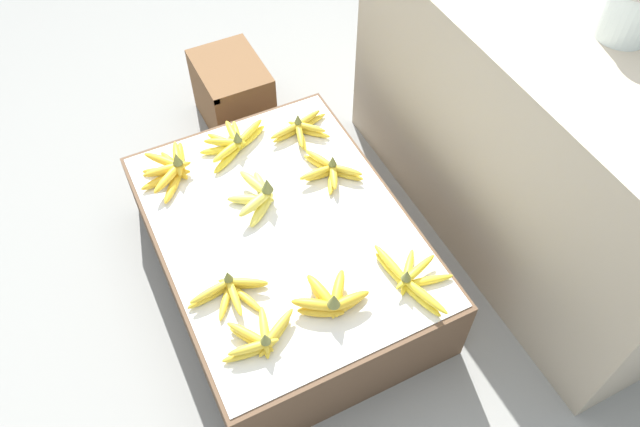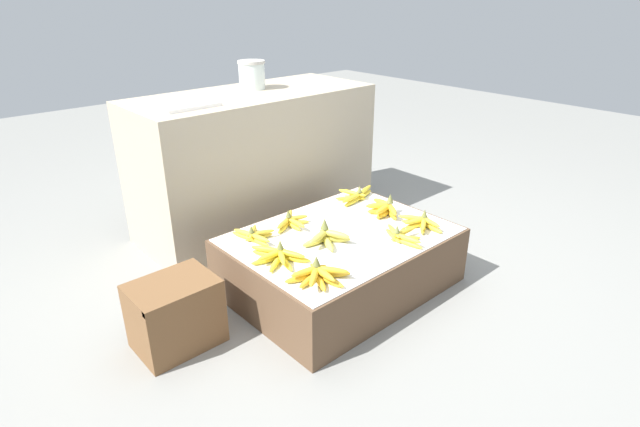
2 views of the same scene
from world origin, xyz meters
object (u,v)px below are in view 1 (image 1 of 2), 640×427
Objects in this scene: banana_bunch_front_left at (171,169)px; banana_bunch_back_midleft at (329,171)px; banana_bunch_front_midright at (230,291)px; banana_bunch_back_left at (301,129)px; banana_bunch_middle_right at (332,300)px; banana_bunch_back_right at (411,279)px; banana_bunch_middle_left at (233,142)px; glass_jar at (632,8)px; banana_bunch_front_right at (261,338)px; wooden_crate at (233,94)px; banana_bunch_middle_midleft at (258,196)px.

banana_bunch_back_midleft is at bearing 63.13° from banana_bunch_front_left.
banana_bunch_front_midright is 0.67m from banana_bunch_back_left.
banana_bunch_middle_right is 0.69m from banana_bunch_back_left.
banana_bunch_front_midright is 0.51m from banana_bunch_back_right.
banana_bunch_middle_right reaches higher than banana_bunch_back_left.
banana_bunch_back_left is 0.69m from banana_bunch_back_right.
banana_bunch_back_midleft is at bearing 153.96° from banana_bunch_middle_right.
banana_bunch_front_left is 0.51m from banana_bunch_back_midleft.
banana_bunch_middle_right is at bearing 1.57° from banana_bunch_middle_left.
banana_bunch_middle_right is 0.94× the size of banana_bunch_back_left.
banana_bunch_front_left is 1.40m from glass_jar.
banana_bunch_middle_right is (0.67, 0.24, 0.01)m from banana_bunch_front_left.
banana_bunch_front_right is at bearing 2.17° from banana_bunch_front_left.
banana_bunch_front_right is 0.80× the size of banana_bunch_back_right.
banana_bunch_front_right is (0.17, 0.02, 0.00)m from banana_bunch_front_midright.
banana_bunch_front_right is 0.92× the size of banana_bunch_middle_left.
banana_bunch_middle_right reaches higher than banana_bunch_front_midright.
wooden_crate is 1.13m from banana_bunch_middle_right.
banana_bunch_middle_left is 1.23m from glass_jar.
banana_bunch_front_right reaches higher than wooden_crate.
banana_bunch_back_right is 1.85× the size of glass_jar.
banana_bunch_back_midleft is 0.47m from banana_bunch_back_right.
glass_jar is at bearing 53.54° from banana_bunch_back_left.
wooden_crate is at bearing 140.22° from banana_bunch_front_left.
banana_bunch_front_midright is 0.34m from banana_bunch_middle_midleft.
banana_bunch_middle_right is at bearing 20.16° from banana_bunch_front_left.
banana_bunch_back_left is at bearing 147.00° from banana_bunch_front_right.
wooden_crate is 0.70m from banana_bunch_back_midleft.
banana_bunch_front_midright is at bearing 0.72° from banana_bunch_front_left.
banana_bunch_middle_right is (1.11, -0.12, 0.17)m from wooden_crate.
banana_bunch_front_midright is 0.58m from banana_bunch_middle_left.
banana_bunch_back_midleft is at bearing 7.72° from wooden_crate.
banana_bunch_middle_left is (-0.71, 0.20, -0.00)m from banana_bunch_front_right.
banana_bunch_middle_right is 1.08× the size of banana_bunch_back_midleft.
banana_bunch_front_left is at bearing -179.28° from banana_bunch_front_midright.
banana_bunch_front_midright is at bearing -58.17° from banana_bunch_back_midleft.
glass_jar is at bearing 97.38° from banana_bunch_front_right.
banana_bunch_front_right and banana_bunch_back_right have the same top height.
wooden_crate is 1.16m from banana_bunch_back_right.
banana_bunch_middle_midleft is (-0.28, 0.20, 0.01)m from banana_bunch_front_midright.
banana_bunch_front_right is 1.09× the size of banana_bunch_middle_midleft.
wooden_crate is 0.71m from banana_bunch_middle_midleft.
banana_bunch_front_left is 0.68m from banana_bunch_front_right.
banana_bunch_back_midleft is (-0.45, 0.43, -0.00)m from banana_bunch_front_right.
banana_bunch_front_midright is 1.01× the size of banana_bunch_back_left.
banana_bunch_front_right is 0.45m from banana_bunch_back_right.
glass_jar reaches higher than banana_bunch_middle_right.
wooden_crate is 1.61× the size of banana_bunch_back_midleft.
banana_bunch_front_left is 1.16× the size of banana_bunch_middle_midleft.
glass_jar is (0.56, 0.94, 0.57)m from banana_bunch_middle_left.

